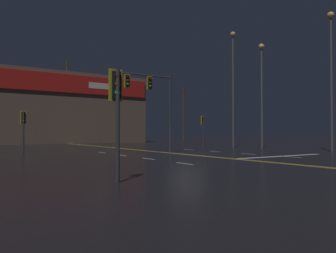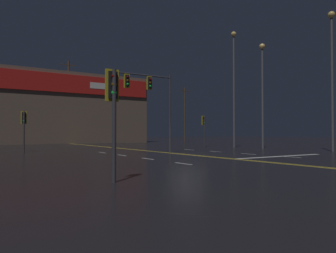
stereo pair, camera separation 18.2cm
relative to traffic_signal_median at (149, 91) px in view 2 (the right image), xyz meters
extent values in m
plane|color=black|center=(1.68, -2.39, -4.55)|extent=(200.00, 200.00, 0.00)
cube|color=gold|center=(1.53, -2.39, -4.55)|extent=(0.12, 60.00, 0.01)
cube|color=gold|center=(1.83, -2.39, -4.55)|extent=(0.12, 60.00, 0.01)
cube|color=silver|center=(-2.44, -7.79, -4.55)|extent=(0.12, 1.40, 0.01)
cube|color=silver|center=(-2.44, -4.19, -4.55)|extent=(0.12, 1.40, 0.01)
cube|color=silver|center=(-2.44, -0.59, -4.55)|extent=(0.12, 1.40, 0.01)
cube|color=silver|center=(-2.44, 3.01, -4.55)|extent=(0.12, 1.40, 0.01)
cube|color=silver|center=(5.80, -7.79, -4.55)|extent=(0.12, 1.40, 0.01)
cube|color=silver|center=(5.80, -4.19, -4.55)|extent=(0.12, 1.40, 0.01)
cube|color=silver|center=(5.80, -0.59, -4.55)|extent=(0.12, 1.40, 0.01)
cube|color=silver|center=(5.80, 3.01, -4.55)|extent=(0.12, 1.40, 0.01)
cube|color=silver|center=(5.80, -7.01, -4.55)|extent=(7.91, 0.40, 0.01)
cylinder|color=#38383D|center=(1.82, 0.01, -1.57)|extent=(0.14, 0.14, 5.96)
cylinder|color=#38383D|center=(-0.45, 0.01, 1.16)|extent=(4.54, 0.10, 0.10)
cube|color=black|center=(0.00, 0.01, 0.62)|extent=(0.28, 0.24, 0.84)
cube|color=gold|center=(0.00, 0.01, 0.62)|extent=(0.42, 0.08, 0.99)
sphere|color=#500705|center=(0.00, -0.15, 0.87)|extent=(0.17, 0.17, 0.17)
sphere|color=#543707|center=(0.00, -0.15, 0.62)|extent=(0.17, 0.17, 0.17)
sphere|color=green|center=(0.00, -0.15, 0.37)|extent=(0.17, 0.17, 0.17)
cube|color=black|center=(-1.81, 0.01, 0.62)|extent=(0.28, 0.24, 0.84)
cube|color=gold|center=(-1.81, 0.01, 0.62)|extent=(0.42, 0.08, 0.99)
sphere|color=#500705|center=(-1.81, -0.15, 0.87)|extent=(0.17, 0.17, 0.17)
sphere|color=#543707|center=(-1.81, -0.15, 0.62)|extent=(0.17, 0.17, 0.17)
sphere|color=green|center=(-1.81, -0.15, 0.37)|extent=(0.17, 0.17, 0.17)
cylinder|color=#38383D|center=(-7.73, -11.65, -2.84)|extent=(0.13, 0.13, 3.44)
cube|color=black|center=(-7.73, -11.47, -1.59)|extent=(0.28, 0.24, 0.84)
cube|color=gold|center=(-7.73, -11.47, -1.59)|extent=(0.42, 0.08, 0.99)
sphere|color=#500705|center=(-7.73, -11.63, -1.34)|extent=(0.17, 0.17, 0.17)
sphere|color=#543707|center=(-7.73, -11.63, -1.59)|extent=(0.17, 0.17, 0.17)
sphere|color=green|center=(-7.73, -11.63, -1.84)|extent=(0.17, 0.17, 0.17)
cylinder|color=#38383D|center=(-7.53, 6.21, -2.97)|extent=(0.13, 0.13, 3.17)
cube|color=black|center=(-7.53, 6.39, -1.86)|extent=(0.28, 0.24, 0.84)
cube|color=gold|center=(-7.53, 6.39, -1.86)|extent=(0.42, 0.08, 0.99)
sphere|color=#500705|center=(-7.53, 6.23, -1.61)|extent=(0.17, 0.17, 0.17)
sphere|color=#543707|center=(-7.53, 6.23, -1.86)|extent=(0.17, 0.17, 0.17)
sphere|color=green|center=(-7.53, 6.23, -2.11)|extent=(0.17, 0.17, 0.17)
cylinder|color=#38383D|center=(10.81, 7.03, -2.87)|extent=(0.13, 0.13, 3.37)
cube|color=black|center=(10.81, 7.21, -1.66)|extent=(0.28, 0.24, 0.84)
cube|color=gold|center=(10.81, 7.21, -1.66)|extent=(0.42, 0.08, 0.99)
sphere|color=#500705|center=(10.81, 7.05, -1.41)|extent=(0.17, 0.17, 0.17)
sphere|color=#543707|center=(10.81, 7.05, -1.66)|extent=(0.17, 0.17, 0.17)
sphere|color=green|center=(10.81, 7.05, -1.91)|extent=(0.17, 0.17, 0.17)
cylinder|color=#59595E|center=(13.72, -5.77, 0.93)|extent=(0.20, 0.20, 10.96)
sphere|color=#F4C666|center=(13.72, -5.77, 6.58)|extent=(0.56, 0.56, 0.56)
cylinder|color=#59595E|center=(12.95, 0.78, 0.31)|extent=(0.20, 0.20, 9.73)
sphere|color=#F4C666|center=(12.95, 0.78, 5.35)|extent=(0.56, 0.56, 0.56)
cylinder|color=#59595E|center=(12.81, 4.54, 1.38)|extent=(0.20, 0.20, 11.88)
sphere|color=#F4C666|center=(12.81, 4.54, 7.49)|extent=(0.56, 0.56, 0.56)
cube|color=brown|center=(1.68, 30.86, 0.63)|extent=(24.66, 10.00, 10.37)
cube|color=red|center=(1.68, 25.76, 4.00)|extent=(24.17, 0.20, 2.59)
cube|color=white|center=(6.00, 25.71, 4.00)|extent=(3.20, 0.16, 0.90)
cylinder|color=#4C3828|center=(1.53, 26.73, 1.45)|extent=(0.26, 0.26, 12.00)
cube|color=#4C3828|center=(1.53, 26.73, 6.85)|extent=(2.20, 0.12, 0.12)
cylinder|color=#4C3828|center=(22.21, 26.73, 0.28)|extent=(0.26, 0.26, 9.67)
cube|color=#4C3828|center=(22.21, 26.73, 4.52)|extent=(2.20, 0.12, 0.12)
camera|label=1|loc=(-11.83, -20.78, -3.07)|focal=35.00mm
camera|label=2|loc=(-11.68, -20.88, -3.07)|focal=35.00mm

